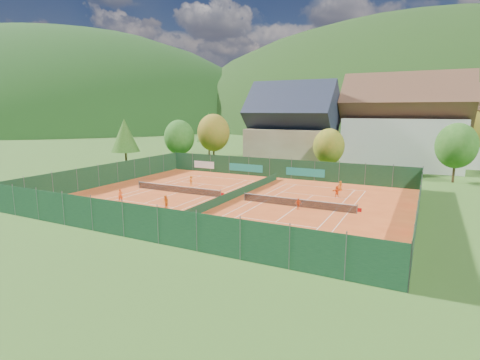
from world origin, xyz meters
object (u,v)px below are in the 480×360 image
player_left_near (120,196)px  player_left_mid (166,202)px  chalet (292,131)px  player_right_far_b (337,191)px  player_right_near (298,204)px  ball_hopper (316,241)px  player_right_far_a (340,186)px  player_left_far (191,181)px  hotel_block_a (403,127)px

player_left_near → player_left_mid: (6.62, -0.16, -0.01)m
chalet → player_left_mid: bearing=-92.0°
player_right_far_b → chalet: bearing=-93.8°
player_left_near → player_right_near: bearing=-24.3°
player_left_near → player_right_far_b: size_ratio=1.04×
ball_hopper → player_left_mid: player_left_mid is taller
chalet → player_right_near: (11.47, -30.99, -5.99)m
player_left_mid → player_right_far_a: bearing=70.3°
player_left_far → player_right_far_b: 19.96m
player_left_mid → player_right_near: (12.78, 6.18, -0.11)m
player_left_far → ball_hopper: bearing=175.5°
ball_hopper → player_left_far: 27.23m
hotel_block_a → ball_hopper: size_ratio=27.00×
player_right_near → player_right_far_a: 12.18m
ball_hopper → player_left_near: (-24.17, 4.18, 0.20)m
player_left_near → player_left_far: size_ratio=1.06×
player_right_far_a → player_right_far_b: player_right_far_b is taller
player_right_far_a → player_right_far_b: size_ratio=0.85×
player_left_far → player_right_far_b: (19.85, 2.05, 0.02)m
player_right_near → player_right_far_b: player_right_far_b is taller
player_left_far → player_right_near: bearing=-166.9°
chalet → hotel_block_a: (19.00, 6.00, 0.76)m
hotel_block_a → player_right_far_b: 30.55m
player_right_far_a → player_left_mid: bearing=61.0°
ball_hopper → player_right_near: size_ratio=0.63×
ball_hopper → player_right_far_a: 22.41m
chalet → player_left_near: bearing=-102.1°
hotel_block_a → player_right_far_a: bearing=-102.7°
chalet → player_right_near: chalet is taller
player_left_mid → player_right_far_a: 23.39m
chalet → player_right_far_a: bearing=-54.8°
chalet → player_left_far: (-5.97, -25.42, -5.91)m
player_right_far_b → player_left_near: bearing=-2.5°
player_right_near → hotel_block_a: bearing=32.5°
chalet → player_right_far_a: size_ratio=13.09×
player_left_far → chalet: bearing=-72.4°
player_right_far_a → player_left_far: bearing=28.4°
player_right_far_b → ball_hopper: bearing=63.0°
player_left_mid → player_right_near: 14.20m
chalet → player_left_far: size_ratio=11.41×
player_right_near → player_right_far_a: size_ratio=1.02×
ball_hopper → player_left_mid: size_ratio=0.54×
player_right_far_b → hotel_block_a: bearing=-134.4°
player_left_mid → hotel_block_a: bearing=84.0°
player_left_mid → player_left_far: 12.64m
player_left_near → ball_hopper: bearing=-51.4°
player_right_far_a → player_right_near: bearing=90.9°
player_left_near → player_right_far_a: 27.92m
player_left_far → player_right_far_a: (19.34, 6.46, -0.09)m
hotel_block_a → ball_hopper: bearing=-93.4°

